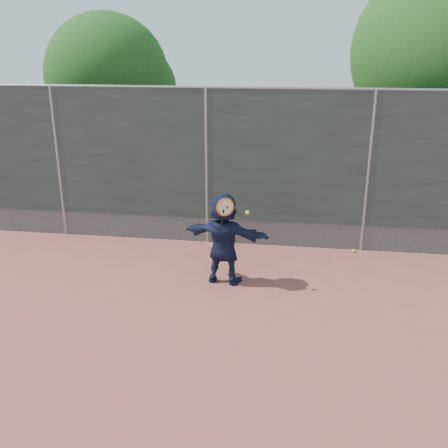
# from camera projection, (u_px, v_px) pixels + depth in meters

# --- Properties ---
(ground) EXTENTS (80.00, 80.00, 0.00)m
(ground) POSITION_uv_depth(u_px,v_px,m) (162.00, 335.00, 6.76)
(ground) COLOR #9E4C42
(ground) RESTS_ON ground
(player) EXTENTS (1.46, 0.67, 1.52)m
(player) POSITION_uv_depth(u_px,v_px,m) (224.00, 239.00, 8.07)
(player) COLOR #151C3B
(player) RESTS_ON ground
(ball_ground) EXTENTS (0.07, 0.07, 0.07)m
(ball_ground) POSITION_uv_depth(u_px,v_px,m) (354.00, 251.00, 9.47)
(ball_ground) COLOR #B8CE2D
(ball_ground) RESTS_ON ground
(fence) EXTENTS (20.00, 0.06, 3.03)m
(fence) POSITION_uv_depth(u_px,v_px,m) (206.00, 164.00, 9.49)
(fence) COLOR #38423D
(fence) RESTS_ON ground
(swing_action) EXTENTS (0.51, 0.17, 0.51)m
(swing_action) POSITION_uv_depth(u_px,v_px,m) (227.00, 209.00, 7.68)
(swing_action) COLOR #C76712
(swing_action) RESTS_ON ground
(tree_right) EXTENTS (3.78, 3.60, 5.39)m
(tree_right) POSITION_uv_depth(u_px,v_px,m) (447.00, 57.00, 10.31)
(tree_right) COLOR #382314
(tree_right) RESTS_ON ground
(tree_left) EXTENTS (3.15, 3.00, 4.53)m
(tree_left) POSITION_uv_depth(u_px,v_px,m) (114.00, 79.00, 12.28)
(tree_left) COLOR #382314
(tree_left) RESTS_ON ground
(weed_clump) EXTENTS (0.68, 0.07, 0.30)m
(weed_clump) POSITION_uv_depth(u_px,v_px,m) (221.00, 238.00, 9.83)
(weed_clump) COLOR #387226
(weed_clump) RESTS_ON ground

